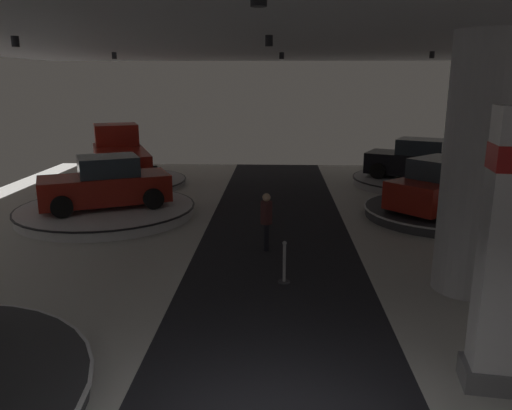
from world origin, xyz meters
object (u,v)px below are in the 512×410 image
at_px(display_car_deep_right, 417,161).
at_px(display_car_far_left, 106,184).
at_px(column_right, 478,167).
at_px(display_platform_deep_left, 122,182).
at_px(pickup_truck_deep_left, 120,158).
at_px(display_platform_far_right, 441,212).
at_px(display_platform_deep_right, 415,181).
at_px(display_platform_far_left, 107,210).
at_px(display_car_far_right, 443,186).
at_px(visitor_walking_near, 266,218).

bearing_deg(display_car_deep_right, display_car_far_left, -154.90).
relative_size(column_right, display_platform_deep_left, 0.97).
height_order(pickup_truck_deep_left, display_platform_far_right, pickup_truck_deep_left).
distance_m(display_platform_deep_right, display_platform_far_left, 13.15).
bearing_deg(display_car_far_right, display_platform_far_right, 41.88).
height_order(pickup_truck_deep_left, display_platform_far_left, pickup_truck_deep_left).
xyz_separation_m(column_right, pickup_truck_deep_left, (-11.25, 11.16, -1.58)).
bearing_deg(display_car_far_left, display_platform_far_right, 1.37).
distance_m(display_platform_far_right, visitor_walking_near, 6.85).
distance_m(display_platform_far_right, display_platform_far_left, 11.36).
distance_m(display_platform_deep_left, display_car_far_left, 5.41).
height_order(display_platform_deep_left, visitor_walking_near, visitor_walking_near).
bearing_deg(display_car_far_right, column_right, -102.33).
bearing_deg(column_right, display_platform_deep_right, 80.64).
distance_m(display_platform_deep_right, display_car_far_right, 5.44).
bearing_deg(display_platform_deep_right, display_platform_deep_left, -178.29).
distance_m(display_platform_deep_right, display_platform_far_right, 5.34).
bearing_deg(display_car_far_left, display_platform_deep_left, 102.13).
relative_size(column_right, display_car_far_left, 1.20).
distance_m(display_platform_deep_right, visitor_walking_near, 10.92).
relative_size(pickup_truck_deep_left, display_car_deep_right, 1.25).
bearing_deg(display_platform_far_right, display_car_far_right, -138.12).
distance_m(display_car_deep_right, display_car_far_left, 13.13).
bearing_deg(display_car_deep_right, display_platform_deep_right, 154.07).
bearing_deg(column_right, display_platform_far_right, 77.50).
xyz_separation_m(display_platform_deep_right, display_car_far_right, (-0.56, -5.33, 0.90)).
bearing_deg(display_car_far_left, display_platform_far_left, -155.00).
relative_size(display_platform_deep_left, display_platform_deep_right, 1.04).
distance_m(display_car_deep_right, display_car_far_right, 5.35).
distance_m(column_right, display_car_deep_right, 11.51).
height_order(display_platform_deep_right, display_car_far_left, display_car_far_left).
distance_m(display_platform_deep_left, display_car_far_right, 13.41).
relative_size(display_platform_far_right, display_platform_far_left, 0.85).
xyz_separation_m(column_right, display_car_far_left, (-10.01, 5.67, -1.63)).
xyz_separation_m(display_platform_deep_left, display_platform_deep_right, (12.98, 0.39, 0.06)).
height_order(column_right, display_car_far_right, column_right).
relative_size(column_right, display_platform_deep_right, 1.01).
height_order(pickup_truck_deep_left, display_platform_deep_right, pickup_truck_deep_left).
distance_m(display_car_far_left, visitor_walking_near, 6.41).
bearing_deg(display_car_far_right, pickup_truck_deep_left, 157.31).
relative_size(display_car_deep_right, display_platform_far_right, 0.89).
bearing_deg(display_platform_far_left, pickup_truck_deep_left, 102.38).
bearing_deg(visitor_walking_near, display_platform_far_left, 149.58).
xyz_separation_m(display_car_deep_right, display_car_far_left, (-11.89, -5.57, 0.00)).
relative_size(pickup_truck_deep_left, visitor_walking_near, 3.59).
bearing_deg(display_platform_deep_right, display_car_far_left, -154.80).
distance_m(column_right, display_car_far_left, 11.62).
distance_m(display_car_far_right, display_car_far_left, 11.31).
height_order(display_platform_deep_left, display_car_deep_right, display_car_deep_right).
relative_size(display_platform_deep_left, display_car_far_right, 1.31).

